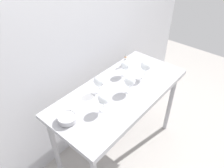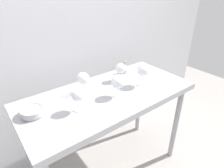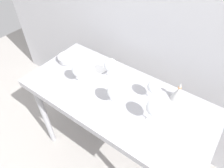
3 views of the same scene
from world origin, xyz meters
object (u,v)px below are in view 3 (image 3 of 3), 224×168
Objects in this scene: wine_glass_far_right at (154,87)px; tasting_sheet_upper at (97,68)px; wine_glass_far_left at (110,65)px; decanter_funnel at (178,93)px; wine_glass_near_center at (114,92)px; wine_glass_near_right at (154,108)px; tasting_bowl at (67,58)px; wine_glass_near_left at (78,71)px.

wine_glass_far_right is 0.53m from tasting_sheet_upper.
decanter_funnel is at bearing 10.60° from wine_glass_far_left.
wine_glass_near_right is at bearing 3.36° from wine_glass_near_center.
tasting_sheet_upper is at bearing 173.98° from wine_glass_far_left.
wine_glass_near_right is 1.23× the size of tasting_bowl.
wine_glass_near_right is 1.11× the size of wine_glass_near_center.
wine_glass_far_left is at bearing 131.90° from wine_glass_near_center.
tasting_sheet_upper is 1.39× the size of tasting_bowl.
wine_glass_near_left is 1.11× the size of tasting_bowl.
wine_glass_near_left is 0.80× the size of tasting_sheet_upper.
wine_glass_near_right is 0.28m from wine_glass_near_center.
wine_glass_far_left is 0.24m from wine_glass_near_left.
wine_glass_far_right is at bearing -143.59° from decanter_funnel.
wine_glass_far_left is (-0.37, 0.01, 0.01)m from wine_glass_far_right.
wine_glass_near_right is at bearing 0.01° from wine_glass_near_left.
decanter_funnel is (0.33, 0.30, -0.06)m from wine_glass_near_center.
wine_glass_near_right is at bearing -8.12° from tasting_sheet_upper.
wine_glass_far_left is at bearing 178.61° from wine_glass_far_right.
wine_glass_far_left is 0.52m from decanter_funnel.
tasting_sheet_upper is (-0.15, 0.02, -0.12)m from wine_glass_far_left.
wine_glass_near_center is 0.63m from tasting_bowl.
tasting_sheet_upper is at bearing 161.58° from wine_glass_near_right.
wine_glass_near_center reaches higher than tasting_sheet_upper.
decanter_funnel reaches higher than tasting_bowl.
tasting_bowl is (-0.27, 0.14, -0.09)m from wine_glass_near_left.
wine_glass_near_right is at bearing -8.75° from tasting_bowl.
wine_glass_near_right is 0.66m from tasting_sheet_upper.
wine_glass_near_center is at bearing -133.64° from wine_glass_far_right.
wine_glass_near_left is at bearing -161.01° from wine_glass_far_right.
wine_glass_near_left is (-0.52, -0.18, 0.01)m from wine_glass_far_right.
wine_glass_far_right is 0.19m from decanter_funnel.
wine_glass_near_center reaches higher than tasting_bowl.
wine_glass_far_left is (-0.18, 0.20, 0.00)m from wine_glass_near_center.
wine_glass_far_right is 1.08× the size of decanter_funnel.
wine_glass_near_right is 0.89× the size of tasting_sheet_upper.
wine_glass_near_left is (-0.61, -0.00, -0.01)m from wine_glass_near_right.
tasting_sheet_upper is at bearing 146.71° from wine_glass_near_center.
wine_glass_far_right is 0.75× the size of tasting_sheet_upper.
tasting_sheet_upper is at bearing 177.26° from wine_glass_far_right.
decanter_funnel is (0.93, 0.15, 0.02)m from tasting_bowl.
decanter_funnel is (0.51, 0.10, -0.07)m from wine_glass_far_left.
decanter_funnel is at bearing 8.98° from tasting_bowl.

